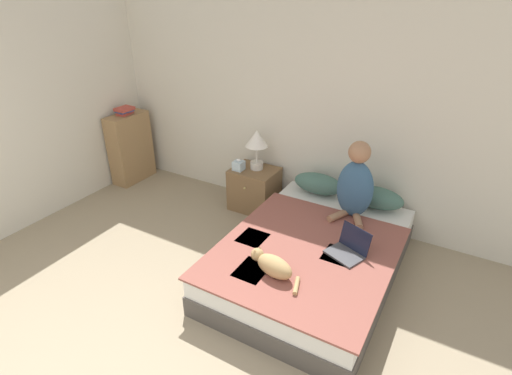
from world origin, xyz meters
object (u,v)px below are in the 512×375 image
Objects in this scene: pillow_far at (376,198)px; table_lamp at (257,142)px; pillow_near at (318,184)px; bookshelf at (131,148)px; person_sitting at (355,184)px; bed at (312,257)px; nightstand at (254,189)px; tissue_box at (239,165)px; laptop_open at (348,249)px; book_stack_top at (125,111)px; cat_tabby at (273,265)px.

table_lamp is at bearing -179.10° from pillow_far.
bookshelf is at bearing -175.60° from pillow_near.
person_sitting is (-0.16, -0.30, 0.25)m from pillow_far.
bed is 1.40m from nightstand.
tissue_box reaches higher than nightstand.
pillow_far is at bearing 61.39° from person_sitting.
person_sitting is 2.10× the size of laptop_open.
pillow_near is 1.15m from laptop_open.
cat_tabby is at bearing -23.99° from book_stack_top.
tissue_box is at bearing -36.37° from cat_tabby.
bed is at bearing -12.68° from book_stack_top.
book_stack_top is (-1.91, -0.19, 0.14)m from table_lamp.
person_sitting is 0.73m from laptop_open.
bookshelf reaches higher than pillow_far.
person_sitting is 1.46m from tissue_box.
nightstand is 0.60m from table_lamp.
nightstand is (-0.79, -0.06, -0.25)m from pillow_near.
nightstand is (-1.28, 0.24, -0.49)m from person_sitting.
table_lamp is at bearing 5.52° from bookshelf.
bookshelf is at bearing -174.48° from table_lamp.
nightstand is at bearing -175.76° from pillow_near.
nightstand is 2.32× the size of book_stack_top.
laptop_open reaches higher than pillow_near.
laptop_open is 0.71× the size of nightstand.
tissue_box is at bearing -170.46° from pillow_near.
book_stack_top is at bearing 167.32° from bed.
tissue_box is (-1.28, 0.73, 0.38)m from bed.
person_sitting is at bearing -12.14° from table_lamp.
pillow_near is 1.00× the size of pillow_far.
tissue_box is 1.74m from bookshelf.
nightstand is 1.11× the size of table_lamp.
bed is 0.42m from laptop_open.
cat_tabby is (-0.11, -0.61, 0.29)m from bed.
cat_tabby reaches higher than bed.
bed is 4.18× the size of cat_tabby.
table_lamp is 3.44× the size of tissue_box.
laptop_open is (0.01, -0.94, -0.06)m from pillow_far.
bookshelf is (-2.91, 1.30, -0.01)m from cat_tabby.
tissue_box reaches higher than pillow_near.
nightstand is (-1.01, 1.45, -0.22)m from cat_tabby.
person_sitting is at bearing -31.20° from pillow_near.
table_lamp reaches higher than tissue_box.
person_sitting reaches higher than tissue_box.
pillow_near is at bearing 4.24° from nightstand.
pillow_far reaches higher than nightstand.
bookshelf is at bearing 167.22° from bed.
tissue_box is 0.60× the size of book_stack_top.
nightstand is at bearing -42.40° from cat_tabby.
tissue_box is (-1.60, -0.16, 0.07)m from pillow_far.
bookshelf reaches higher than pillow_near.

